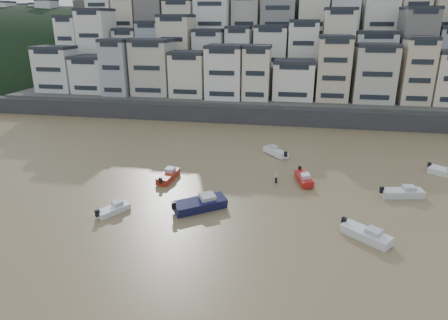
% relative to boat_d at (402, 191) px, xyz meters
% --- Properties ---
extents(sea_strip, '(340.00, 340.00, 0.00)m').
position_rel_boat_d_xyz_m(sea_strip, '(-136.04, 113.43, -0.76)').
color(sea_strip, '#4D656F').
rests_on(sea_strip, ground).
extents(harbor_wall, '(140.00, 3.00, 3.50)m').
position_rel_boat_d_xyz_m(harbor_wall, '(-16.04, 33.43, 0.99)').
color(harbor_wall, '#38383A').
rests_on(harbor_wall, ground).
extents(hillside, '(141.04, 66.00, 50.00)m').
position_rel_boat_d_xyz_m(hillside, '(-11.31, 73.27, 12.25)').
color(hillside, '#4C4C47').
rests_on(hillside, ground).
extents(headland, '(216.00, 135.00, 53.33)m').
position_rel_boat_d_xyz_m(headland, '(-121.04, 103.42, -0.75)').
color(headland, black).
rests_on(headland, ground).
extents(boat_d, '(5.85, 2.94, 1.53)m').
position_rel_boat_d_xyz_m(boat_d, '(0.00, 0.00, 0.00)').
color(boat_d, silver).
rests_on(boat_d, ground).
extents(boat_e, '(2.95, 5.58, 1.45)m').
position_rel_boat_d_xyz_m(boat_e, '(-12.04, 2.49, -0.04)').
color(boat_e, '#A61714').
rests_on(boat_e, ground).
extents(boat_b, '(5.47, 5.00, 1.53)m').
position_rel_boat_d_xyz_m(boat_b, '(-5.95, -11.39, 0.00)').
color(boat_b, silver).
rests_on(boat_b, ground).
extents(boat_j, '(3.43, 4.42, 1.18)m').
position_rel_boat_d_xyz_m(boat_j, '(-33.50, -10.67, -0.18)').
color(boat_j, white).
rests_on(boat_j, ground).
extents(boat_g, '(5.27, 4.66, 1.45)m').
position_rel_boat_d_xyz_m(boat_g, '(7.83, 8.37, -0.04)').
color(boat_g, white).
rests_on(boat_g, ground).
extents(boat_c, '(6.78, 5.82, 1.85)m').
position_rel_boat_d_xyz_m(boat_c, '(-23.92, -8.12, 0.16)').
color(boat_c, '#12143A').
rests_on(boat_c, ground).
extents(boat_f, '(2.24, 5.65, 1.51)m').
position_rel_boat_d_xyz_m(boat_f, '(-30.45, 0.10, -0.01)').
color(boat_f, maroon).
rests_on(boat_f, ground).
extents(boat_h, '(4.87, 5.29, 1.48)m').
position_rel_boat_d_xyz_m(boat_h, '(-16.51, 13.25, -0.02)').
color(boat_h, silver).
rests_on(boat_h, ground).
extents(person_pink, '(0.44, 0.44, 1.74)m').
position_rel_boat_d_xyz_m(person_pink, '(-15.73, 1.67, 0.11)').
color(person_pink, '#D395A3').
rests_on(person_pink, ground).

